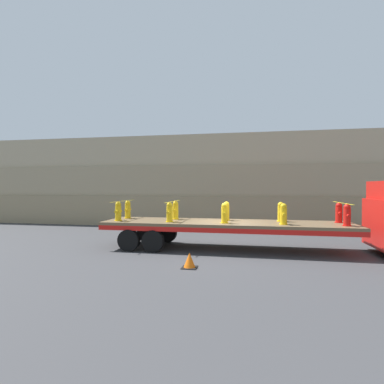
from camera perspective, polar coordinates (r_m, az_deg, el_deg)
ground_plane at (r=13.55m, az=6.39°, el=-10.79°), size 120.00×120.00×0.00m
rock_cliff at (r=21.48m, az=8.08°, el=2.09°), size 60.00×3.30×6.37m
flatbed_trailer at (r=13.46m, az=3.08°, el=-6.56°), size 10.83×2.58×1.22m
fire_hydrant_yellow_near_0 at (r=14.00m, az=-13.87°, el=-3.63°), size 0.34×0.57×0.87m
fire_hydrant_yellow_far_0 at (r=14.99m, az=-12.13°, el=-3.32°), size 0.34×0.57×0.87m
fire_hydrant_yellow_near_1 at (r=13.18m, az=-4.30°, el=-3.89°), size 0.34×0.57×0.87m
fire_hydrant_yellow_far_1 at (r=14.23m, az=-3.15°, el=-3.53°), size 0.34×0.57×0.87m
fire_hydrant_yellow_near_2 at (r=12.77m, az=6.22°, el=-4.05°), size 0.34×0.57×0.87m
fire_hydrant_yellow_far_2 at (r=13.85m, az=6.57°, el=-3.66°), size 0.34×0.57×0.87m
fire_hydrant_yellow_near_3 at (r=12.81m, az=17.04°, el=-4.07°), size 0.34×0.57×0.87m
fire_hydrant_yellow_far_3 at (r=13.89m, az=16.55°, el=-3.68°), size 0.34×0.57×0.87m
fire_hydrant_red_near_4 at (r=13.29m, az=27.43°, el=-3.96°), size 0.34×0.57×0.87m
fire_hydrant_red_far_4 at (r=14.33m, az=26.18°, el=-3.60°), size 0.34×0.57×0.87m
cargo_strap_rear at (r=14.46m, az=-12.98°, el=-1.68°), size 0.05×2.68×0.01m
cargo_strap_middle at (r=13.68m, az=-3.71°, el=-1.81°), size 0.05×2.68×0.01m
cargo_strap_front at (r=13.78m, az=26.80°, el=-1.90°), size 0.05×2.68×0.01m
traffic_cone at (r=10.47m, az=-0.48°, el=-12.91°), size 0.52×0.52×0.52m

